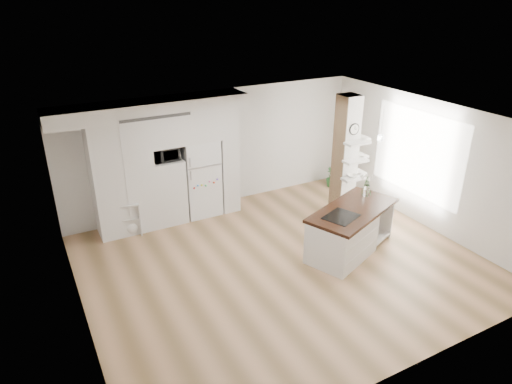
{
  "coord_description": "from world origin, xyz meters",
  "views": [
    {
      "loc": [
        -3.85,
        -6.13,
        4.72
      ],
      "look_at": [
        -0.07,
        0.9,
        1.13
      ],
      "focal_mm": 32.0,
      "sensor_mm": 36.0,
      "label": 1
    }
  ],
  "objects_px": {
    "refrigerator": "(200,177)",
    "bookshelf": "(127,220)",
    "kitchen_island": "(345,233)",
    "floor_plant_a": "(370,207)"
  },
  "relations": [
    {
      "from": "refrigerator",
      "to": "bookshelf",
      "type": "height_order",
      "value": "refrigerator"
    },
    {
      "from": "kitchen_island",
      "to": "bookshelf",
      "type": "relative_size",
      "value": 3.09
    },
    {
      "from": "floor_plant_a",
      "to": "refrigerator",
      "type": "bearing_deg",
      "value": 148.45
    },
    {
      "from": "kitchen_island",
      "to": "bookshelf",
      "type": "height_order",
      "value": "kitchen_island"
    },
    {
      "from": "kitchen_island",
      "to": "floor_plant_a",
      "type": "height_order",
      "value": "kitchen_island"
    },
    {
      "from": "kitchen_island",
      "to": "floor_plant_a",
      "type": "bearing_deg",
      "value": 11.64
    },
    {
      "from": "bookshelf",
      "to": "floor_plant_a",
      "type": "xyz_separation_m",
      "value": [
        4.94,
        -1.79,
        -0.07
      ]
    },
    {
      "from": "refrigerator",
      "to": "bookshelf",
      "type": "xyz_separation_m",
      "value": [
        -1.72,
        -0.19,
        -0.56
      ]
    },
    {
      "from": "kitchen_island",
      "to": "floor_plant_a",
      "type": "xyz_separation_m",
      "value": [
        1.49,
        0.98,
        -0.23
      ]
    },
    {
      "from": "refrigerator",
      "to": "bookshelf",
      "type": "distance_m",
      "value": 1.82
    }
  ]
}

